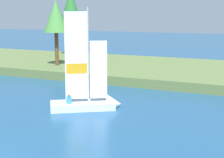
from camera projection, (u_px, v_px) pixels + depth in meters
shore_bank at (159, 70)px, 35.12m from camera, size 80.00×14.68×0.77m
shoreline_tree_left at (71, 8)px, 43.79m from camera, size 2.92×2.92×8.00m
shoreline_tree_midleft at (56, 17)px, 34.68m from camera, size 2.42×2.42×6.35m
sailboat at (94, 101)px, 22.17m from camera, size 4.42×3.71×6.65m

